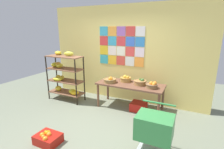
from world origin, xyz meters
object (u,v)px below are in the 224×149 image
banana_shelf_unit (64,75)px  display_table (130,87)px  fruit_basket_back_left (110,80)px  fruit_basket_right (126,79)px  orange_crate_foreground (48,138)px  fruit_basket_centre (152,85)px  produce_crate_under_table (139,106)px  shopping_cart (154,128)px  fruit_basket_back_right (140,82)px

banana_shelf_unit → display_table: (1.98, 0.27, -0.16)m
banana_shelf_unit → fruit_basket_back_left: 1.46m
fruit_basket_right → orange_crate_foreground: bearing=-107.1°
fruit_basket_centre → orange_crate_foreground: fruit_basket_centre is taller
fruit_basket_back_left → produce_crate_under_table: bearing=6.7°
orange_crate_foreground → shopping_cart: (1.83, 0.54, 0.41)m
fruit_basket_back_left → produce_crate_under_table: 1.02m
banana_shelf_unit → orange_crate_foreground: (1.12, -1.80, -0.67)m
fruit_basket_centre → fruit_basket_back_right: bearing=160.0°
produce_crate_under_table → fruit_basket_centre: bearing=-8.3°
display_table → banana_shelf_unit: bearing=-172.2°
banana_shelf_unit → fruit_basket_back_left: bearing=5.7°
display_table → shopping_cart: 1.82m
fruit_basket_back_right → orange_crate_foreground: size_ratio=0.72×
fruit_basket_back_right → fruit_basket_right: size_ratio=1.07×
fruit_basket_back_left → fruit_basket_right: 0.43m
banana_shelf_unit → fruit_basket_back_left: (1.45, 0.15, -0.02)m
display_table → fruit_basket_right: size_ratio=5.70×
orange_crate_foreground → shopping_cart: 1.95m
fruit_basket_right → shopping_cart: bearing=-55.1°
fruit_basket_centre → shopping_cart: 1.52m
display_table → shopping_cart: size_ratio=2.00×
orange_crate_foreground → fruit_basket_back_left: bearing=80.4°
fruit_basket_back_left → orange_crate_foreground: fruit_basket_back_left is taller
display_table → fruit_basket_back_right: (0.25, 0.04, 0.15)m
display_table → produce_crate_under_table: size_ratio=4.42×
banana_shelf_unit → fruit_basket_right: 1.84m
fruit_basket_back_right → fruit_basket_centre: 0.35m
display_table → fruit_basket_centre: bearing=-7.8°
banana_shelf_unit → fruit_basket_back_right: banana_shelf_unit is taller
fruit_basket_back_right → shopping_cart: size_ratio=0.38×
fruit_basket_right → fruit_basket_centre: fruit_basket_right is taller
banana_shelf_unit → fruit_basket_right: banana_shelf_unit is taller
display_table → fruit_basket_centre: 0.61m
fruit_basket_back_right → fruit_basket_back_left: 0.80m
fruit_basket_back_right → fruit_basket_back_left: bearing=-168.0°
fruit_basket_back_right → orange_crate_foreground: bearing=-117.8°
shopping_cart → produce_crate_under_table: bearing=109.3°
fruit_basket_right → produce_crate_under_table: (0.44, -0.16, -0.66)m
display_table → fruit_basket_centre: size_ratio=5.86×
produce_crate_under_table → orange_crate_foreground: orange_crate_foreground is taller
fruit_basket_back_right → produce_crate_under_table: size_ratio=0.83×
fruit_basket_back_right → orange_crate_foreground: 2.47m
fruit_basket_centre → produce_crate_under_table: 0.73m
fruit_basket_back_left → fruit_basket_back_right: bearing=12.0°
fruit_basket_right → fruit_basket_centre: bearing=-15.5°
fruit_basket_centre → orange_crate_foreground: (-1.44, -1.99, -0.66)m
produce_crate_under_table → orange_crate_foreground: bearing=-118.8°
fruit_basket_right → display_table: bearing=-36.0°
display_table → fruit_basket_centre: (0.59, -0.08, 0.15)m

